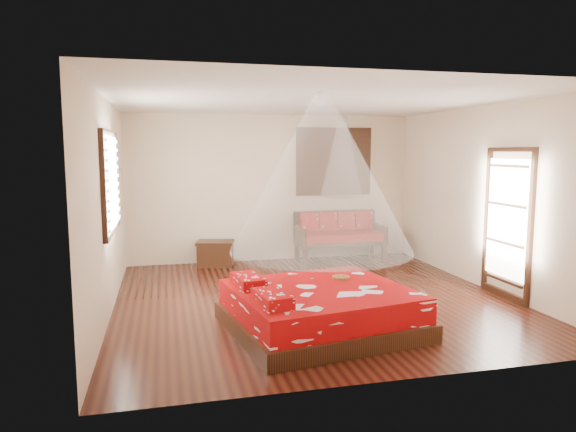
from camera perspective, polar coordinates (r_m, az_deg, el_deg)
The scene contains 10 objects.
room at distance 7.23m, azimuth 2.78°, elevation 1.60°, with size 5.54×5.54×2.84m.
bed at distance 6.19m, azimuth 3.46°, elevation -10.26°, with size 2.36×2.20×0.64m.
daybed at distance 9.96m, azimuth 5.66°, elevation -1.97°, with size 1.67×0.74×0.94m.
storage_chest at distance 9.58m, azimuth -8.08°, elevation -4.11°, with size 0.75×0.62×0.46m.
shutter_panel at distance 10.16m, azimuth 5.12°, elevation 6.04°, with size 1.52×0.06×1.32m.
window_left at distance 7.15m, azimuth -19.05°, elevation 3.56°, with size 0.10×1.74×1.34m.
glazed_door at distance 7.96m, azimuth 23.17°, elevation -0.86°, with size 0.08×1.02×2.16m.
wine_tray at distance 6.58m, azimuth 5.93°, elevation -6.53°, with size 0.22×0.22×0.18m.
mosquito_net_main at distance 5.91m, azimuth 3.74°, elevation 4.70°, with size 2.13×2.13×1.80m, color white.
mosquito_net_daybed at distance 9.72m, azimuth 6.02°, elevation 6.56°, with size 0.81×0.81×1.50m, color white.
Camera 1 is at (-2.03, -6.91, 2.12)m, focal length 32.00 mm.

